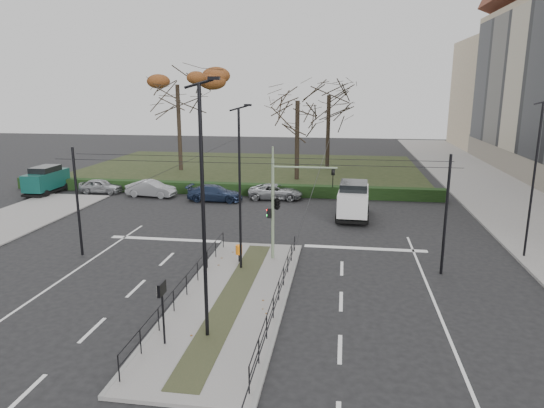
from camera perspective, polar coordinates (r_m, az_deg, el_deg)
The scene contains 22 objects.
ground at distance 23.94m, azimuth -3.27°, elevation -8.68°, with size 140.00×140.00×0.00m, color black.
median_island at distance 21.67m, azimuth -4.63°, elevation -10.96°, with size 4.40×15.00×0.14m, color slate.
sidewalk_east at distance 46.57m, azimuth 25.02°, elevation 1.11°, with size 8.00×90.00×0.14m, color slate.
park at distance 55.47m, azimuth -2.66°, elevation 4.14°, with size 38.00×26.00×0.10m, color black.
hedge at distance 42.53m, azimuth -6.14°, elevation 1.83°, with size 38.00×1.00×1.00m, color black.
median_railing at distance 21.23m, azimuth -4.74°, elevation -8.84°, with size 4.14×13.24×0.92m.
catenary at distance 24.42m, azimuth -2.61°, elevation 0.21°, with size 20.00×34.00×6.00m.
traffic_light at distance 25.27m, azimuth 0.79°, elevation 0.30°, with size 3.65×2.07×5.36m.
litter_bin at distance 25.47m, azimuth -3.91°, elevation -5.42°, with size 0.35×0.35×0.91m.
info_panel at distance 17.59m, azimuth -12.82°, elevation -10.47°, with size 0.13×0.61×2.34m.
streetlamp_median_near at distance 16.94m, azimuth -8.02°, elevation -0.93°, with size 0.77×0.16×9.25m.
streetlamp_median_far at distance 23.67m, azimuth -3.77°, elevation 1.92°, with size 0.68×0.14×8.16m.
streetlamp_sidewalk at distance 28.89m, azimuth 28.46°, elevation 2.67°, with size 0.70×0.14×8.41m.
parked_car_first at distance 45.25m, azimuth -19.52°, elevation 2.00°, with size 1.50×3.72×1.27m, color #95989C.
parked_car_second at distance 42.49m, azimuth -14.03°, elevation 1.76°, with size 1.46×4.20×1.38m, color #95989C.
parked_car_third at distance 39.94m, azimuth -6.74°, elevation 1.28°, with size 1.84×4.53×1.31m, color #1E2B47.
parked_car_fourth at distance 40.37m, azimuth 0.41°, elevation 1.46°, with size 2.08×4.50×1.25m, color #95989C.
white_van at distance 34.83m, azimuth 9.54°, elevation 0.54°, with size 2.42×5.01×2.58m.
green_van at distance 46.66m, azimuth -25.02°, elevation 2.63°, with size 2.02×4.83×2.43m.
rust_tree at distance 54.80m, azimuth -11.08°, elevation 13.62°, with size 9.33×9.33×12.24m.
bare_tree_center at distance 55.22m, azimuth 6.71°, elevation 11.99°, with size 6.97×6.97×10.89m.
bare_tree_near at distance 48.20m, azimuth 3.02°, elevation 11.37°, with size 6.22×6.22×10.30m.
Camera 1 is at (4.60, -21.70, 9.01)m, focal length 32.00 mm.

